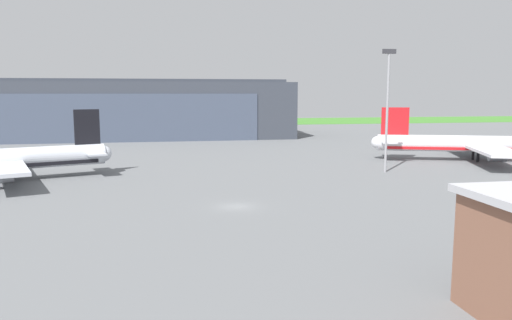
% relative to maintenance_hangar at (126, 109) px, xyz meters
% --- Properties ---
extents(ground_plane, '(440.00, 440.00, 0.00)m').
position_rel_maintenance_hangar_xyz_m(ground_plane, '(21.27, -105.37, -8.90)').
color(ground_plane, slate).
extents(grass_field_strip, '(440.00, 56.00, 0.08)m').
position_rel_maintenance_hangar_xyz_m(grass_field_strip, '(21.27, 78.35, -8.86)').
color(grass_field_strip, '#43852F').
rests_on(grass_field_strip, ground_plane).
extents(maintenance_hangar, '(105.00, 38.41, 18.72)m').
position_rel_maintenance_hangar_xyz_m(maintenance_hangar, '(0.00, 0.00, 0.00)').
color(maintenance_hangar, '#383D47').
rests_on(maintenance_hangar, ground_plane).
extents(airliner_far_right, '(44.49, 37.10, 11.15)m').
position_rel_maintenance_hangar_xyz_m(airliner_far_right, '(78.00, -73.47, -5.40)').
color(airliner_far_right, silver).
rests_on(airliner_far_right, ground_plane).
extents(airliner_far_left, '(33.93, 30.91, 11.39)m').
position_rel_maintenance_hangar_xyz_m(airliner_far_left, '(-13.67, -81.12, -5.47)').
color(airliner_far_left, silver).
rests_on(airliner_far_left, ground_plane).
extents(apron_light_mast, '(2.40, 0.50, 21.79)m').
position_rel_maintenance_hangar_xyz_m(apron_light_mast, '(51.47, -83.28, 3.67)').
color(apron_light_mast, '#99999E').
rests_on(apron_light_mast, ground_plane).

